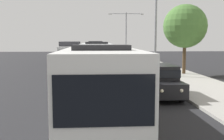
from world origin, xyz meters
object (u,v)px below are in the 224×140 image
(white_suv, at_px, (160,79))
(streetlamp_mid, at_px, (156,22))
(streetlamp_far, at_px, (126,30))
(box_truck_oncoming, at_px, (70,53))
(bus_lead, at_px, (99,78))
(roadside_tree, at_px, (185,26))
(bus_second_in_line, at_px, (96,58))
(bus_middle, at_px, (95,52))

(white_suv, xyz_separation_m, streetlamp_mid, (1.70, 8.73, 3.97))
(white_suv, bearing_deg, streetlamp_far, 86.89)
(box_truck_oncoming, xyz_separation_m, streetlamp_far, (8.70, 11.54, 3.33))
(bus_lead, distance_m, roadside_tree, 16.14)
(bus_second_in_line, relative_size, bus_middle, 1.11)
(bus_lead, bearing_deg, streetlamp_mid, 66.93)
(white_suv, distance_m, streetlamp_mid, 9.74)
(white_suv, height_order, box_truck_oncoming, box_truck_oncoming)
(bus_middle, bearing_deg, box_truck_oncoming, -145.47)
(bus_middle, bearing_deg, white_suv, -80.47)
(box_truck_oncoming, bearing_deg, bus_second_in_line, -72.71)
(streetlamp_far, bearing_deg, box_truck_oncoming, -127.01)
(streetlamp_far, bearing_deg, bus_lead, -98.71)
(bus_middle, height_order, white_suv, bus_middle)
(bus_middle, xyz_separation_m, streetlamp_far, (5.40, 9.27, 3.34))
(streetlamp_mid, distance_m, streetlamp_far, 22.57)
(bus_lead, xyz_separation_m, roadside_tree, (8.40, 13.47, 2.95))
(box_truck_oncoming, bearing_deg, bus_middle, 34.53)
(bus_middle, bearing_deg, streetlamp_far, 59.78)
(white_suv, bearing_deg, streetlamp_mid, 78.99)
(bus_second_in_line, relative_size, box_truck_oncoming, 1.56)
(bus_middle, xyz_separation_m, box_truck_oncoming, (-3.30, -2.27, 0.02))
(white_suv, bearing_deg, box_truck_oncoming, 109.50)
(white_suv, bearing_deg, bus_lead, -133.18)
(bus_lead, distance_m, bus_second_in_line, 13.10)
(bus_second_in_line, height_order, white_suv, bus_second_in_line)
(streetlamp_far, relative_size, roadside_tree, 1.21)
(white_suv, distance_m, roadside_tree, 11.22)
(white_suv, relative_size, streetlamp_mid, 0.63)
(bus_second_in_line, bearing_deg, box_truck_oncoming, 107.29)
(roadside_tree, bearing_deg, bus_middle, 123.87)
(bus_middle, relative_size, streetlamp_far, 1.35)
(bus_lead, relative_size, roadside_tree, 1.80)
(streetlamp_mid, bearing_deg, bus_lead, -113.07)
(streetlamp_mid, bearing_deg, roadside_tree, 14.86)
(bus_second_in_line, bearing_deg, bus_middle, 90.00)
(bus_second_in_line, distance_m, bus_middle, 12.88)
(box_truck_oncoming, xyz_separation_m, roadside_tree, (11.70, -10.24, 2.93))
(bus_middle, distance_m, streetlamp_far, 11.23)
(bus_second_in_line, relative_size, streetlamp_far, 1.51)
(bus_lead, distance_m, box_truck_oncoming, 23.93)
(streetlamp_mid, bearing_deg, box_truck_oncoming, 128.26)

